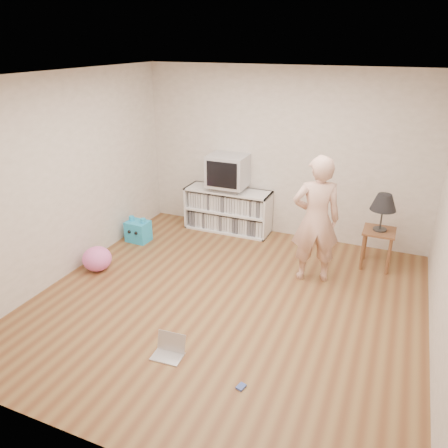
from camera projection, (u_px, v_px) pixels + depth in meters
The scene contains 13 objects.
ground at pixel (227, 302), 5.27m from camera, with size 4.50×4.50×0.00m, color brown.
walls at pixel (227, 201), 4.76m from camera, with size 4.52×4.52×2.60m.
ceiling at pixel (228, 76), 4.25m from camera, with size 4.50×4.50×0.01m, color white.
media_unit at pixel (228, 210), 7.16m from camera, with size 1.40×0.45×0.70m.
dvd_deck at pixel (228, 188), 6.99m from camera, with size 0.45×0.35×0.07m, color gray.
crt_tv at pixel (228, 171), 6.88m from camera, with size 0.60×0.53×0.50m.
side_table at pixel (378, 239), 5.95m from camera, with size 0.42×0.42×0.55m.
table_lamp at pixel (384, 203), 5.75m from camera, with size 0.34×0.34×0.52m.
person at pixel (316, 220), 5.49m from camera, with size 0.61×0.40×1.67m, color beige.
laptop at pixel (169, 349), 4.39m from camera, with size 0.32×0.26×0.21m.
playing_cards at pixel (241, 387), 3.99m from camera, with size 0.07×0.09×0.02m, color #4057AB.
plush_blue at pixel (138, 231), 6.82m from camera, with size 0.36×0.31×0.40m.
plush_pink at pixel (97, 259), 5.96m from camera, with size 0.39×0.39×0.33m, color pink.
Camera 1 is at (1.71, -4.14, 2.94)m, focal length 35.00 mm.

